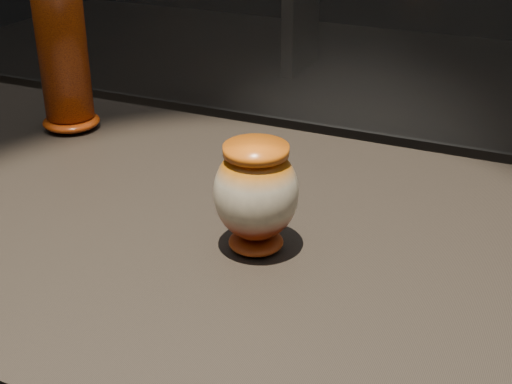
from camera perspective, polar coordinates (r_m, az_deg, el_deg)
display_plinth at (r=1.19m, az=-0.42°, el=-14.42°), size 2.00×0.80×0.90m
main_vase at (r=0.96m, az=0.00°, el=-0.15°), size 0.13×0.13×0.15m
tall_vase at (r=1.41m, az=-15.28°, el=11.42°), size 0.14×0.14×0.35m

